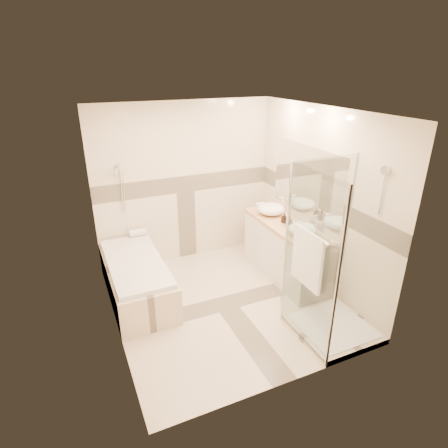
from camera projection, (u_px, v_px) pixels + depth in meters
name	position (u px, v px, depth m)	size (l,w,h in m)	color
room	(229.00, 216.00, 4.57)	(2.82, 3.02, 2.52)	beige
bathtub	(137.00, 277.00, 5.08)	(0.75, 1.70, 0.56)	beige
vanity	(286.00, 250.00, 5.55)	(0.58, 1.62, 0.85)	silver
shower_enclosure	(324.00, 295.00, 4.34)	(0.96, 0.93, 2.04)	beige
vessel_sink_near	(271.00, 209.00, 5.70)	(0.42, 0.42, 0.17)	white
vessel_sink_far	(302.00, 229.00, 5.02)	(0.39, 0.39, 0.16)	white
faucet_near	(283.00, 203.00, 5.76)	(0.11, 0.03, 0.26)	silver
faucet_far	(316.00, 222.00, 5.07)	(0.10, 0.03, 0.25)	silver
amenity_bottle_a	(284.00, 218.00, 5.40)	(0.06, 0.06, 0.14)	black
amenity_bottle_b	(289.00, 221.00, 5.29)	(0.12, 0.12, 0.15)	black
folded_towels	(263.00, 207.00, 5.92)	(0.13, 0.22, 0.07)	white
rolled_towel	(137.00, 232.00, 5.67)	(0.11, 0.11, 0.24)	white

